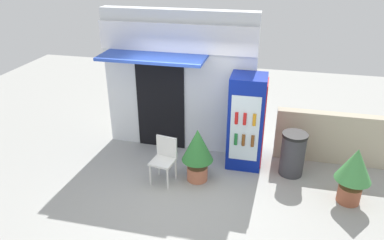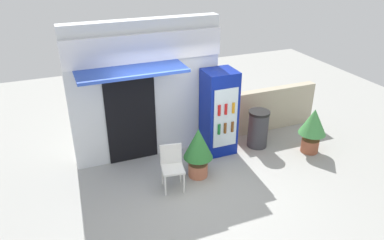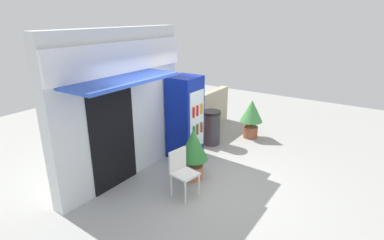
{
  "view_description": "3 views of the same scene",
  "coord_description": "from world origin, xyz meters",
  "px_view_note": "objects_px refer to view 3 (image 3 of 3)",
  "views": [
    {
      "loc": [
        1.47,
        -5.37,
        4.09
      ],
      "look_at": [
        0.09,
        0.55,
        1.2
      ],
      "focal_mm": 33.67,
      "sensor_mm": 36.0,
      "label": 1
    },
    {
      "loc": [
        -2.25,
        -5.47,
        4.41
      ],
      "look_at": [
        0.16,
        0.53,
        1.24
      ],
      "focal_mm": 34.33,
      "sensor_mm": 36.0,
      "label": 2
    },
    {
      "loc": [
        -4.5,
        -2.75,
        3.26
      ],
      "look_at": [
        0.44,
        0.56,
        1.2
      ],
      "focal_mm": 28.69,
      "sensor_mm": 36.0,
      "label": 3
    }
  ],
  "objects_px": {
    "potted_plant_near_shop": "(193,149)",
    "trash_bin": "(211,127)",
    "drink_cooler": "(185,117)",
    "potted_plant_curbside": "(251,115)",
    "plastic_chair": "(182,169)"
  },
  "relations": [
    {
      "from": "potted_plant_curbside",
      "to": "trash_bin",
      "type": "relative_size",
      "value": 1.19
    },
    {
      "from": "potted_plant_near_shop",
      "to": "potted_plant_curbside",
      "type": "bearing_deg",
      "value": -1.37
    },
    {
      "from": "drink_cooler",
      "to": "potted_plant_curbside",
      "type": "relative_size",
      "value": 1.81
    },
    {
      "from": "drink_cooler",
      "to": "potted_plant_curbside",
      "type": "height_order",
      "value": "drink_cooler"
    },
    {
      "from": "drink_cooler",
      "to": "potted_plant_curbside",
      "type": "distance_m",
      "value": 2.14
    },
    {
      "from": "drink_cooler",
      "to": "potted_plant_curbside",
      "type": "bearing_deg",
      "value": -23.53
    },
    {
      "from": "drink_cooler",
      "to": "trash_bin",
      "type": "height_order",
      "value": "drink_cooler"
    },
    {
      "from": "plastic_chair",
      "to": "potted_plant_curbside",
      "type": "distance_m",
      "value": 3.39
    },
    {
      "from": "plastic_chair",
      "to": "potted_plant_curbside",
      "type": "relative_size",
      "value": 0.83
    },
    {
      "from": "drink_cooler",
      "to": "trash_bin",
      "type": "xyz_separation_m",
      "value": [
        0.95,
        -0.16,
        -0.52
      ]
    },
    {
      "from": "potted_plant_near_shop",
      "to": "potted_plant_curbside",
      "type": "relative_size",
      "value": 1.02
    },
    {
      "from": "potted_plant_near_shop",
      "to": "trash_bin",
      "type": "distance_m",
      "value": 1.9
    },
    {
      "from": "drink_cooler",
      "to": "potted_plant_curbside",
      "type": "xyz_separation_m",
      "value": [
        1.94,
        -0.84,
        -0.31
      ]
    },
    {
      "from": "potted_plant_near_shop",
      "to": "plastic_chair",
      "type": "bearing_deg",
      "value": -166.45
    },
    {
      "from": "potted_plant_near_shop",
      "to": "trash_bin",
      "type": "relative_size",
      "value": 1.21
    }
  ]
}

